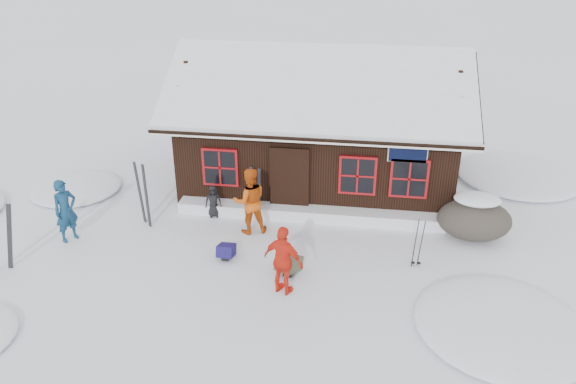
{
  "coord_description": "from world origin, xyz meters",
  "views": [
    {
      "loc": [
        2.98,
        -11.83,
        7.67
      ],
      "look_at": [
        1.04,
        1.21,
        1.3
      ],
      "focal_mm": 35.0,
      "sensor_mm": 36.0,
      "label": 1
    }
  ],
  "objects_px": {
    "ski_pair_left": "(3,238)",
    "backpack_blue": "(226,253)",
    "skier_teal": "(66,211)",
    "skier_crouched": "(213,201)",
    "skier_orange_left": "(250,201)",
    "boulder": "(474,218)",
    "ski_poles": "(418,244)",
    "skier_orange_right": "(283,261)",
    "backpack_olive": "(289,266)"
  },
  "relations": [
    {
      "from": "backpack_blue",
      "to": "ski_poles",
      "type": "bearing_deg",
      "value": 4.41
    },
    {
      "from": "skier_teal",
      "to": "skier_crouched",
      "type": "bearing_deg",
      "value": -29.34
    },
    {
      "from": "skier_crouched",
      "to": "ski_poles",
      "type": "xyz_separation_m",
      "value": [
        5.61,
        -1.79,
        0.14
      ]
    },
    {
      "from": "skier_teal",
      "to": "ski_pair_left",
      "type": "distance_m",
      "value": 1.76
    },
    {
      "from": "skier_orange_left",
      "to": "skier_crouched",
      "type": "relative_size",
      "value": 1.94
    },
    {
      "from": "skier_orange_right",
      "to": "skier_crouched",
      "type": "distance_m",
      "value": 4.23
    },
    {
      "from": "skier_teal",
      "to": "ski_poles",
      "type": "bearing_deg",
      "value": -57.16
    },
    {
      "from": "backpack_olive",
      "to": "ski_pair_left",
      "type": "bearing_deg",
      "value": -153.4
    },
    {
      "from": "skier_orange_right",
      "to": "skier_crouched",
      "type": "height_order",
      "value": "skier_orange_right"
    },
    {
      "from": "skier_orange_right",
      "to": "boulder",
      "type": "bearing_deg",
      "value": -122.76
    },
    {
      "from": "skier_orange_left",
      "to": "ski_poles",
      "type": "height_order",
      "value": "skier_orange_left"
    },
    {
      "from": "ski_poles",
      "to": "boulder",
      "type": "bearing_deg",
      "value": 46.28
    },
    {
      "from": "skier_orange_left",
      "to": "ski_poles",
      "type": "xyz_separation_m",
      "value": [
        4.39,
        -1.08,
        -0.31
      ]
    },
    {
      "from": "skier_orange_right",
      "to": "backpack_blue",
      "type": "bearing_deg",
      "value": -14.14
    },
    {
      "from": "skier_teal",
      "to": "ski_pair_left",
      "type": "xyz_separation_m",
      "value": [
        -0.75,
        -1.59,
        0.04
      ]
    },
    {
      "from": "skier_orange_right",
      "to": "skier_teal",
      "type": "bearing_deg",
      "value": 8.43
    },
    {
      "from": "skier_orange_left",
      "to": "ski_poles",
      "type": "relative_size",
      "value": 1.41
    },
    {
      "from": "ski_pair_left",
      "to": "skier_orange_right",
      "type": "bearing_deg",
      "value": -18.28
    },
    {
      "from": "backpack_olive",
      "to": "ski_poles",
      "type": "bearing_deg",
      "value": 32.75
    },
    {
      "from": "boulder",
      "to": "skier_orange_left",
      "type": "bearing_deg",
      "value": -174.6
    },
    {
      "from": "skier_teal",
      "to": "backpack_olive",
      "type": "xyz_separation_m",
      "value": [
        6.0,
        -0.7,
        -0.69
      ]
    },
    {
      "from": "ski_poles",
      "to": "skier_orange_left",
      "type": "bearing_deg",
      "value": 166.2
    },
    {
      "from": "boulder",
      "to": "ski_pair_left",
      "type": "relative_size",
      "value": 1.03
    },
    {
      "from": "skier_orange_left",
      "to": "boulder",
      "type": "xyz_separation_m",
      "value": [
        5.96,
        0.56,
        -0.36
      ]
    },
    {
      "from": "skier_orange_left",
      "to": "ski_poles",
      "type": "bearing_deg",
      "value": 145.23
    },
    {
      "from": "backpack_blue",
      "to": "backpack_olive",
      "type": "distance_m",
      "value": 1.71
    },
    {
      "from": "ski_pair_left",
      "to": "ski_poles",
      "type": "height_order",
      "value": "ski_pair_left"
    },
    {
      "from": "skier_crouched",
      "to": "skier_orange_right",
      "type": "bearing_deg",
      "value": -65.13
    },
    {
      "from": "backpack_olive",
      "to": "backpack_blue",
      "type": "bearing_deg",
      "value": -175.13
    },
    {
      "from": "ski_pair_left",
      "to": "backpack_blue",
      "type": "xyz_separation_m",
      "value": [
        5.09,
        1.31,
        -0.76
      ]
    },
    {
      "from": "skier_orange_left",
      "to": "backpack_blue",
      "type": "bearing_deg",
      "value": 56.0
    },
    {
      "from": "skier_orange_left",
      "to": "boulder",
      "type": "relative_size",
      "value": 0.96
    },
    {
      "from": "skier_crouched",
      "to": "ski_pair_left",
      "type": "distance_m",
      "value": 5.44
    },
    {
      "from": "skier_orange_right",
      "to": "backpack_blue",
      "type": "distance_m",
      "value": 2.18
    },
    {
      "from": "ski_pair_left",
      "to": "boulder",
      "type": "bearing_deg",
      "value": -2.86
    },
    {
      "from": "skier_orange_right",
      "to": "skier_orange_left",
      "type": "bearing_deg",
      "value": -40.75
    },
    {
      "from": "boulder",
      "to": "ski_poles",
      "type": "bearing_deg",
      "value": -133.72
    },
    {
      "from": "ski_pair_left",
      "to": "backpack_blue",
      "type": "distance_m",
      "value": 5.31
    },
    {
      "from": "backpack_blue",
      "to": "backpack_olive",
      "type": "relative_size",
      "value": 0.85
    },
    {
      "from": "skier_orange_right",
      "to": "backpack_blue",
      "type": "xyz_separation_m",
      "value": [
        -1.65,
        1.23,
        -0.7
      ]
    },
    {
      "from": "skier_crouched",
      "to": "ski_poles",
      "type": "height_order",
      "value": "ski_poles"
    },
    {
      "from": "skier_orange_left",
      "to": "ski_pair_left",
      "type": "distance_m",
      "value": 6.06
    },
    {
      "from": "skier_orange_left",
      "to": "ski_pair_left",
      "type": "height_order",
      "value": "skier_orange_left"
    },
    {
      "from": "ski_pair_left",
      "to": "backpack_olive",
      "type": "height_order",
      "value": "ski_pair_left"
    },
    {
      "from": "boulder",
      "to": "skier_crouched",
      "type": "bearing_deg",
      "value": 178.8
    },
    {
      "from": "skier_crouched",
      "to": "skier_orange_left",
      "type": "bearing_deg",
      "value": -42.61
    },
    {
      "from": "ski_poles",
      "to": "backpack_olive",
      "type": "distance_m",
      "value": 3.18
    },
    {
      "from": "skier_orange_left",
      "to": "ski_pair_left",
      "type": "relative_size",
      "value": 0.99
    },
    {
      "from": "skier_crouched",
      "to": "ski_pair_left",
      "type": "xyz_separation_m",
      "value": [
        -4.19,
        -3.44,
        0.42
      ]
    },
    {
      "from": "skier_orange_right",
      "to": "ski_pair_left",
      "type": "bearing_deg",
      "value": 23.25
    }
  ]
}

